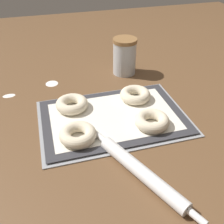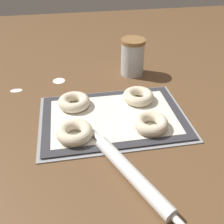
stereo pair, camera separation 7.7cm
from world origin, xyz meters
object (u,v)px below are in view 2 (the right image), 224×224
object	(u,v)px
bagel_back_left	(74,102)
bagel_back_right	(138,96)
bagel_front_right	(151,123)
baking_tray	(112,118)
flour_canister	(133,57)
rolling_pin	(132,174)
bagel_front_left	(75,132)

from	to	relation	value
bagel_back_left	bagel_back_right	size ratio (longest dim) A/B	1.00
bagel_front_right	bagel_back_left	xyz separation A→B (m)	(-0.25, 0.17, 0.00)
baking_tray	bagel_back_left	distance (m)	0.16
bagel_front_right	flour_canister	bearing A→B (deg)	85.04
baking_tray	bagel_back_right	bearing A→B (deg)	35.83
bagel_back_right	rolling_pin	world-z (taller)	bagel_back_right
rolling_pin	bagel_front_right	bearing A→B (deg)	60.55
bagel_front_left	bagel_back_right	xyz separation A→B (m)	(0.26, 0.17, 0.00)
bagel_front_left	flour_canister	bearing A→B (deg)	55.25
bagel_front_right	rolling_pin	distance (m)	0.22
bagel_front_left	bagel_back_left	world-z (taller)	same
bagel_back_left	rolling_pin	distance (m)	0.39
bagel_front_right	flour_canister	world-z (taller)	flour_canister
bagel_front_left	rolling_pin	xyz separation A→B (m)	(0.15, -0.19, -0.01)
bagel_front_right	flour_canister	xyz separation A→B (m)	(0.04, 0.42, 0.05)
flour_canister	rolling_pin	xyz separation A→B (m)	(-0.15, -0.61, -0.06)
baking_tray	bagel_front_right	bearing A→B (deg)	-36.27
baking_tray	bagel_back_right	xyz separation A→B (m)	(0.12, 0.09, 0.03)
flour_canister	baking_tray	bearing A→B (deg)	-114.78
bagel_front_left	rolling_pin	size ratio (longest dim) A/B	0.31
baking_tray	bagel_front_left	bearing A→B (deg)	-147.44
bagel_front_right	bagel_back_left	bearing A→B (deg)	144.72
bagel_front_left	bagel_front_right	size ratio (longest dim) A/B	1.00
bagel_back_left	rolling_pin	size ratio (longest dim) A/B	0.31
baking_tray	rolling_pin	xyz separation A→B (m)	(0.01, -0.28, 0.02)
baking_tray	flour_canister	distance (m)	0.37
baking_tray	bagel_back_left	xyz separation A→B (m)	(-0.13, 0.09, 0.03)
bagel_back_right	flour_canister	world-z (taller)	flour_canister
bagel_front_left	bagel_back_left	xyz separation A→B (m)	(0.01, 0.18, 0.00)
bagel_front_left	bagel_back_right	distance (m)	0.31
bagel_front_right	flour_canister	size ratio (longest dim) A/B	0.72
bagel_back_right	flour_canister	distance (m)	0.25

